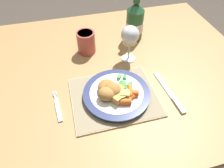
% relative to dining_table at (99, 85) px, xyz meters
% --- Properties ---
extents(ground_plane, '(6.00, 6.00, 0.00)m').
position_rel_dining_table_xyz_m(ground_plane, '(0.00, 0.00, -0.65)').
color(ground_plane, '#4C4238').
extents(dining_table, '(1.31, 0.93, 0.74)m').
position_rel_dining_table_xyz_m(dining_table, '(0.00, 0.00, 0.00)').
color(dining_table, '#AD7F4C').
rests_on(dining_table, ground).
extents(placemat, '(0.30, 0.25, 0.01)m').
position_rel_dining_table_xyz_m(placemat, '(0.03, -0.15, 0.09)').
color(placemat, '#CCB789').
rests_on(placemat, dining_table).
extents(dinner_plate, '(0.24, 0.24, 0.02)m').
position_rel_dining_table_xyz_m(dinner_plate, '(0.04, -0.15, 0.10)').
color(dinner_plate, white).
rests_on(dinner_plate, placemat).
extents(breaded_croquettes, '(0.11, 0.11, 0.05)m').
position_rel_dining_table_xyz_m(breaded_croquettes, '(0.01, -0.16, 0.13)').
color(breaded_croquettes, '#B77F3D').
rests_on(breaded_croquettes, dinner_plate).
extents(green_beans_pile, '(0.08, 0.09, 0.02)m').
position_rel_dining_table_xyz_m(green_beans_pile, '(0.07, -0.13, 0.12)').
color(green_beans_pile, '#4CA84C').
rests_on(green_beans_pile, dinner_plate).
extents(glazed_carrots, '(0.08, 0.08, 0.02)m').
position_rel_dining_table_xyz_m(glazed_carrots, '(0.07, -0.19, 0.12)').
color(glazed_carrots, orange).
rests_on(glazed_carrots, dinner_plate).
extents(fork, '(0.03, 0.14, 0.01)m').
position_rel_dining_table_xyz_m(fork, '(-0.17, -0.15, 0.09)').
color(fork, silver).
rests_on(fork, dining_table).
extents(table_knife, '(0.03, 0.21, 0.01)m').
position_rel_dining_table_xyz_m(table_knife, '(0.23, -0.20, 0.09)').
color(table_knife, silver).
rests_on(table_knife, dining_table).
extents(wine_glass, '(0.07, 0.07, 0.16)m').
position_rel_dining_table_xyz_m(wine_glass, '(0.14, 0.04, 0.20)').
color(wine_glass, silver).
rests_on(wine_glass, dining_table).
extents(bottle, '(0.08, 0.08, 0.23)m').
position_rel_dining_table_xyz_m(bottle, '(0.22, 0.18, 0.17)').
color(bottle, '#23562D').
rests_on(bottle, dining_table).
extents(roast_potatoes, '(0.07, 0.07, 0.03)m').
position_rel_dining_table_xyz_m(roast_potatoes, '(0.04, -0.19, 0.13)').
color(roast_potatoes, gold).
rests_on(roast_potatoes, dinner_plate).
extents(drinking_cup, '(0.08, 0.08, 0.10)m').
position_rel_dining_table_xyz_m(drinking_cup, '(-0.02, 0.14, 0.14)').
color(drinking_cup, '#B24C42').
rests_on(drinking_cup, dining_table).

